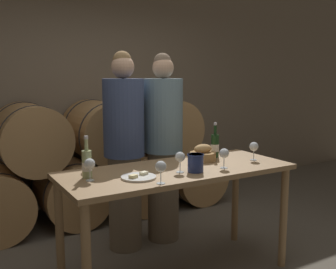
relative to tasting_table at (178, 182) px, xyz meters
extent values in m
cube|color=gray|center=(0.00, 2.23, 0.81)|extent=(10.00, 0.12, 3.20)
cylinder|color=tan|center=(-0.40, 1.67, -0.44)|extent=(0.70, 0.89, 0.70)
cylinder|color=#2D2D33|center=(-0.40, 1.39, -0.44)|extent=(0.72, 0.02, 0.72)
cylinder|color=#2D2D33|center=(-0.40, 1.95, -0.44)|extent=(0.72, 0.02, 0.72)
cylinder|color=tan|center=(0.40, 1.67, -0.44)|extent=(0.70, 0.89, 0.70)
cylinder|color=#2D2D33|center=(0.40, 1.39, -0.44)|extent=(0.72, 0.02, 0.72)
cylinder|color=#2D2D33|center=(0.40, 1.95, -0.44)|extent=(0.72, 0.02, 0.72)
cylinder|color=tan|center=(1.19, 1.67, -0.44)|extent=(0.70, 0.89, 0.70)
cylinder|color=#2D2D33|center=(1.19, 1.39, -0.44)|extent=(0.72, 0.02, 0.72)
cylinder|color=#2D2D33|center=(1.19, 1.95, -0.44)|extent=(0.72, 0.02, 0.72)
cylinder|color=tan|center=(-0.79, 1.67, 0.19)|extent=(0.70, 0.89, 0.70)
cylinder|color=#2D2D33|center=(-0.79, 1.39, 0.19)|extent=(0.72, 0.02, 0.72)
cylinder|color=#2D2D33|center=(-0.79, 1.95, 0.19)|extent=(0.72, 0.02, 0.72)
cylinder|color=tan|center=(0.00, 1.67, 0.19)|extent=(0.70, 0.89, 0.70)
cylinder|color=#2D2D33|center=(0.00, 1.39, 0.19)|extent=(0.72, 0.02, 0.72)
cylinder|color=#2D2D33|center=(0.00, 1.95, 0.19)|extent=(0.72, 0.02, 0.72)
cylinder|color=tan|center=(0.79, 1.67, 0.19)|extent=(0.70, 0.89, 0.70)
cylinder|color=#2D2D33|center=(0.79, 1.39, 0.19)|extent=(0.72, 0.02, 0.72)
cylinder|color=#2D2D33|center=(0.79, 1.95, 0.19)|extent=(0.72, 0.02, 0.72)
cylinder|color=#99754C|center=(-0.87, -0.31, -0.36)|extent=(0.06, 0.06, 0.86)
cylinder|color=#99754C|center=(0.87, -0.31, -0.36)|extent=(0.06, 0.06, 0.86)
cylinder|color=#99754C|center=(-0.87, 0.31, -0.36)|extent=(0.06, 0.06, 0.86)
cylinder|color=#99754C|center=(0.87, 0.31, -0.36)|extent=(0.06, 0.06, 0.86)
cube|color=#99754C|center=(0.00, 0.00, 0.09)|extent=(1.85, 0.75, 0.04)
cylinder|color=#756651|center=(-0.14, 0.71, -0.35)|extent=(0.31, 0.31, 0.89)
cylinder|color=#3D4C75|center=(-0.14, 0.71, 0.45)|extent=(0.38, 0.38, 0.71)
sphere|color=tan|center=(-0.14, 0.71, 0.91)|extent=(0.21, 0.21, 0.21)
sphere|color=olive|center=(-0.14, 0.72, 0.97)|extent=(0.17, 0.17, 0.17)
cylinder|color=#756651|center=(0.27, 0.71, -0.35)|extent=(0.31, 0.31, 0.89)
cylinder|color=gray|center=(0.27, 0.71, 0.45)|extent=(0.38, 0.38, 0.71)
sphere|color=tan|center=(0.27, 0.71, 0.91)|extent=(0.20, 0.20, 0.20)
sphere|color=#75604C|center=(0.27, 0.72, 0.96)|extent=(0.17, 0.17, 0.17)
cylinder|color=#193819|center=(0.51, 0.19, 0.21)|extent=(0.07, 0.07, 0.20)
cylinder|color=#193819|center=(0.51, 0.19, 0.36)|extent=(0.03, 0.03, 0.08)
cylinder|color=#B7B7BC|center=(0.51, 0.19, 0.41)|extent=(0.03, 0.03, 0.02)
cylinder|color=white|center=(0.51, 0.19, 0.20)|extent=(0.07, 0.07, 0.07)
cylinder|color=#ADBC7F|center=(-0.71, 0.09, 0.21)|extent=(0.07, 0.07, 0.20)
cylinder|color=#ADBC7F|center=(-0.71, 0.09, 0.35)|extent=(0.03, 0.03, 0.08)
cylinder|color=#B7B7BC|center=(-0.71, 0.09, 0.40)|extent=(0.03, 0.03, 0.02)
cylinder|color=white|center=(-0.71, 0.09, 0.19)|extent=(0.07, 0.07, 0.06)
cylinder|color=navy|center=(0.06, -0.17, 0.18)|extent=(0.12, 0.12, 0.14)
cylinder|color=navy|center=(0.06, -0.17, 0.24)|extent=(0.13, 0.13, 0.01)
cylinder|color=#A87F4C|center=(0.33, 0.13, 0.15)|extent=(0.23, 0.23, 0.07)
ellipsoid|color=tan|center=(0.33, 0.13, 0.22)|extent=(0.17, 0.10, 0.08)
cylinder|color=white|center=(-0.40, -0.11, 0.12)|extent=(0.25, 0.25, 0.01)
cube|color=beige|center=(-0.34, -0.09, 0.14)|extent=(0.07, 0.06, 0.02)
cube|color=beige|center=(-0.45, -0.13, 0.14)|extent=(0.07, 0.06, 0.02)
cylinder|color=white|center=(-0.72, 0.00, 0.11)|extent=(0.06, 0.06, 0.00)
cylinder|color=white|center=(-0.72, 0.00, 0.16)|extent=(0.01, 0.01, 0.08)
sphere|color=white|center=(-0.72, 0.00, 0.23)|extent=(0.08, 0.08, 0.08)
cylinder|color=white|center=(-0.33, -0.32, 0.11)|extent=(0.06, 0.06, 0.00)
cylinder|color=white|center=(-0.33, -0.32, 0.16)|extent=(0.01, 0.01, 0.08)
sphere|color=white|center=(-0.33, -0.32, 0.23)|extent=(0.08, 0.08, 0.08)
cylinder|color=white|center=(-0.05, -0.12, 0.11)|extent=(0.06, 0.06, 0.00)
cylinder|color=white|center=(-0.05, -0.12, 0.16)|extent=(0.01, 0.01, 0.08)
sphere|color=white|center=(-0.05, -0.12, 0.23)|extent=(0.08, 0.08, 0.08)
cylinder|color=white|center=(0.32, -0.18, 0.11)|extent=(0.06, 0.06, 0.00)
cylinder|color=white|center=(0.32, -0.18, 0.16)|extent=(0.01, 0.01, 0.08)
sphere|color=white|center=(0.32, -0.18, 0.23)|extent=(0.08, 0.08, 0.08)
cylinder|color=white|center=(0.72, -0.08, 0.11)|extent=(0.06, 0.06, 0.00)
cylinder|color=white|center=(0.72, -0.08, 0.16)|extent=(0.01, 0.01, 0.08)
sphere|color=white|center=(0.72, -0.08, 0.23)|extent=(0.08, 0.08, 0.08)
camera|label=1|loc=(-1.59, -2.57, 0.85)|focal=42.00mm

